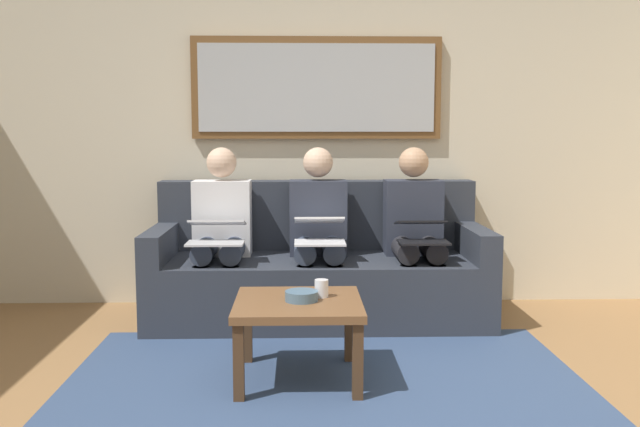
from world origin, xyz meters
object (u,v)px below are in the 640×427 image
Objects in this scene: person_middle at (318,229)px; person_right at (221,229)px; couch at (318,271)px; laptop_black at (422,231)px; coffee_table at (298,312)px; person_left at (415,228)px; framed_mirror at (317,88)px; bowl at (302,296)px; laptop_silver at (216,231)px; laptop_white at (319,230)px; cup at (321,288)px.

person_right is (0.64, 0.00, 0.00)m from person_middle.
couch is 6.70× the size of laptop_black.
person_left is at bearing -123.91° from coffee_table.
framed_mirror reaches higher than person_middle.
bowl is 1.40m from person_left.
laptop_black is (-0.64, 0.32, 0.32)m from couch.
couch reaches higher than laptop_silver.
person_left is at bearing 144.48° from framed_mirror.
laptop_white reaches higher than coffee_table.
laptop_white is at bearing 90.00° from person_middle.
laptop_white reaches higher than bowl.
couch is 24.44× the size of cup.
person_left is at bearing -121.17° from cup.
person_left reaches higher than laptop_black.
laptop_white is (0.00, 0.24, 0.03)m from person_middle.
laptop_black is (0.00, 0.25, 0.02)m from person_left.
laptop_white is (0.64, -0.01, 0.01)m from laptop_black.
person_middle reaches higher than couch.
bowl is at bearing 84.31° from person_middle.
laptop_black is (-0.64, 0.71, -0.92)m from framed_mirror.
coffee_table is 1.41m from person_left.
framed_mirror is 1.15m from laptop_white.
person_middle is 0.69m from laptop_silver.
framed_mirror is 19.62× the size of cup.
person_middle is (0.64, -0.25, -0.02)m from laptop_black.
couch is 0.44m from laptop_white.
framed_mirror reaches higher than laptop_black.
laptop_silver is at bearing 90.00° from person_right.
laptop_black is 0.29× the size of person_middle.
coffee_table is 0.09m from bowl.
coffee_table is 1.07m from laptop_silver.
person_middle reaches higher than coffee_table.
person_middle is at bearing -96.57° from coffee_table.
cup reaches higher than coffee_table.
person_middle is (-0.12, -1.16, 0.18)m from bowl.
person_left reaches higher than couch.
couch is 0.78m from laptop_black.
laptop_black is at bearing 153.44° from couch.
person_left is at bearing 180.00° from person_right.
framed_mirror is 5.38× the size of laptop_black.
bowl is at bearing 84.62° from couch.
coffee_table is 1.28m from person_right.
couch is at bearing -173.87° from person_right.
person_right reaches higher than laptop_white.
cup is at bearing 51.76° from laptop_black.
laptop_white is at bearing -98.26° from coffee_table.
couch is 3.48× the size of coffee_table.
bowl is 0.95m from laptop_white.
person_middle reaches higher than laptop_black.
framed_mirror is at bearing -132.28° from laptop_silver.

